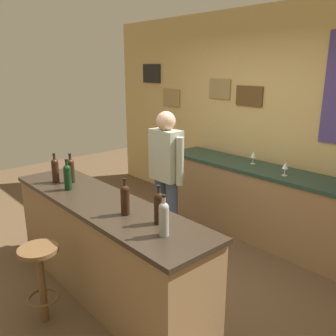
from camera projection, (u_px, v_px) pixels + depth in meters
ground_plane at (140, 275)px, 3.66m from camera, size 10.00×10.00×0.00m
back_wall at (264, 120)px, 4.55m from camera, size 6.00×0.09×2.80m
bar_counter at (105, 248)px, 3.27m from camera, size 2.45×0.60×0.92m
side_counter at (267, 205)px, 4.30m from camera, size 2.94×0.56×0.90m
bartender at (166, 173)px, 3.93m from camera, size 0.52×0.21×1.62m
bar_stool at (41, 272)px, 2.88m from camera, size 0.32×0.32×0.68m
wine_bottle_a at (55, 169)px, 3.63m from camera, size 0.07×0.07×0.31m
wine_bottle_b at (71, 170)px, 3.62m from camera, size 0.07×0.07×0.31m
wine_bottle_c at (68, 176)px, 3.41m from camera, size 0.07×0.07×0.31m
wine_bottle_d at (125, 199)px, 2.83m from camera, size 0.07×0.07×0.31m
wine_bottle_e at (159, 207)px, 2.67m from camera, size 0.07×0.07×0.31m
wine_bottle_f at (164, 218)px, 2.47m from camera, size 0.07×0.07×0.31m
wine_glass_a at (253, 155)px, 4.41m from camera, size 0.07×0.07×0.16m
wine_glass_b at (285, 166)px, 3.93m from camera, size 0.07×0.07×0.16m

